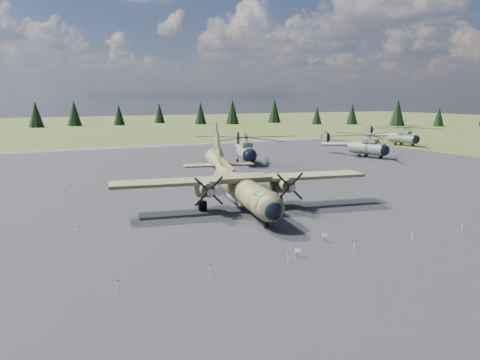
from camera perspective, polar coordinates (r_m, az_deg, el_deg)
name	(u,v)px	position (r m, az deg, el deg)	size (l,w,h in m)	color
ground	(251,214)	(47.17, 1.32, -4.17)	(500.00, 500.00, 0.00)	#4A5325
apron	(212,195)	(56.00, -3.40, -1.89)	(120.00, 120.00, 0.04)	#56555A
transport_plane	(240,183)	(49.74, -0.04, -0.40)	(26.99, 24.28, 8.90)	#2E371E
helicopter_near	(246,144)	(81.80, 0.74, 4.36)	(23.71, 24.09, 4.82)	gray
helicopter_mid	(368,141)	(93.66, 15.33, 4.60)	(22.04, 22.70, 4.51)	gray
helicopter_far	(403,132)	(119.66, 19.24, 5.49)	(20.21, 21.75, 4.40)	gray
info_placard_left	(297,251)	(34.97, 7.02, -8.64)	(0.47, 0.31, 0.68)	gray
info_placard_right	(325,236)	(38.84, 10.27, -6.72)	(0.52, 0.33, 0.76)	gray
barrier_fence	(247,210)	(46.78, 0.86, -3.65)	(33.12, 29.62, 0.85)	silver
treeline	(294,164)	(49.41, 6.63, 1.94)	(336.01, 339.85, 10.96)	black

